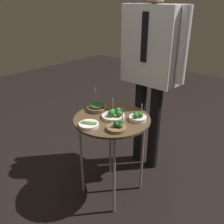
{
  "coord_description": "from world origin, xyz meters",
  "views": [
    {
      "loc": [
        1.13,
        -1.28,
        1.53
      ],
      "look_at": [
        0.0,
        0.0,
        0.75
      ],
      "focal_mm": 40.0,
      "sensor_mm": 36.0,
      "label": 1
    }
  ],
  "objects_px": {
    "bowl_broccoli_front_right": "(138,117)",
    "serving_cart": "(112,125)",
    "bowl_spinach_far_rim": "(97,107)",
    "bowl_asparagus_back_right": "(89,125)",
    "bowl_broccoli_mid_right": "(117,127)",
    "waiter_figure": "(151,55)",
    "bowl_broccoli_near_rim": "(114,115)"
  },
  "relations": [
    {
      "from": "bowl_spinach_far_rim",
      "to": "bowl_asparagus_back_right",
      "type": "distance_m",
      "value": 0.28
    },
    {
      "from": "bowl_broccoli_front_right",
      "to": "waiter_figure",
      "type": "height_order",
      "value": "waiter_figure"
    },
    {
      "from": "bowl_asparagus_back_right",
      "to": "serving_cart",
      "type": "bearing_deg",
      "value": 80.66
    },
    {
      "from": "bowl_spinach_far_rim",
      "to": "bowl_asparagus_back_right",
      "type": "xyz_separation_m",
      "value": [
        0.15,
        -0.23,
        -0.01
      ]
    },
    {
      "from": "bowl_broccoli_near_rim",
      "to": "bowl_broccoli_front_right",
      "type": "bearing_deg",
      "value": 29.52
    },
    {
      "from": "bowl_asparagus_back_right",
      "to": "waiter_figure",
      "type": "distance_m",
      "value": 0.83
    },
    {
      "from": "serving_cart",
      "to": "bowl_broccoli_near_rim",
      "type": "distance_m",
      "value": 0.09
    },
    {
      "from": "bowl_broccoli_mid_right",
      "to": "serving_cart",
      "type": "bearing_deg",
      "value": 141.71
    },
    {
      "from": "bowl_asparagus_back_right",
      "to": "waiter_figure",
      "type": "height_order",
      "value": "waiter_figure"
    },
    {
      "from": "bowl_asparagus_back_right",
      "to": "bowl_broccoli_mid_right",
      "type": "height_order",
      "value": "bowl_broccoli_mid_right"
    },
    {
      "from": "bowl_broccoli_near_rim",
      "to": "bowl_broccoli_mid_right",
      "type": "bearing_deg",
      "value": -42.27
    },
    {
      "from": "bowl_broccoli_front_right",
      "to": "bowl_broccoli_mid_right",
      "type": "height_order",
      "value": "bowl_broccoli_mid_right"
    },
    {
      "from": "bowl_broccoli_front_right",
      "to": "bowl_broccoli_mid_right",
      "type": "relative_size",
      "value": 0.77
    },
    {
      "from": "serving_cart",
      "to": "bowl_asparagus_back_right",
      "type": "relative_size",
      "value": 4.81
    },
    {
      "from": "bowl_broccoli_near_rim",
      "to": "serving_cart",
      "type": "bearing_deg",
      "value": -140.58
    },
    {
      "from": "bowl_spinach_far_rim",
      "to": "bowl_broccoli_mid_right",
      "type": "height_order",
      "value": "bowl_spinach_far_rim"
    },
    {
      "from": "serving_cart",
      "to": "bowl_spinach_far_rim",
      "type": "relative_size",
      "value": 3.89
    },
    {
      "from": "bowl_asparagus_back_right",
      "to": "bowl_broccoli_mid_right",
      "type": "xyz_separation_m",
      "value": [
        0.18,
        0.09,
        0.01
      ]
    },
    {
      "from": "bowl_asparagus_back_right",
      "to": "bowl_broccoli_mid_right",
      "type": "bearing_deg",
      "value": 27.3
    },
    {
      "from": "bowl_broccoli_front_right",
      "to": "bowl_spinach_far_rim",
      "type": "height_order",
      "value": "bowl_spinach_far_rim"
    },
    {
      "from": "bowl_broccoli_near_rim",
      "to": "bowl_broccoli_mid_right",
      "type": "distance_m",
      "value": 0.19
    },
    {
      "from": "serving_cart",
      "to": "bowl_spinach_far_rim",
      "type": "xyz_separation_m",
      "value": [
        -0.18,
        0.02,
        0.09
      ]
    },
    {
      "from": "bowl_asparagus_back_right",
      "to": "waiter_figure",
      "type": "xyz_separation_m",
      "value": [
        0.02,
        0.73,
        0.38
      ]
    },
    {
      "from": "waiter_figure",
      "to": "bowl_broccoli_near_rim",
      "type": "bearing_deg",
      "value": -86.96
    },
    {
      "from": "bowl_spinach_far_rim",
      "to": "bowl_asparagus_back_right",
      "type": "relative_size",
      "value": 1.24
    },
    {
      "from": "bowl_broccoli_front_right",
      "to": "serving_cart",
      "type": "bearing_deg",
      "value": -149.82
    },
    {
      "from": "serving_cart",
      "to": "bowl_spinach_far_rim",
      "type": "height_order",
      "value": "bowl_spinach_far_rim"
    },
    {
      "from": "bowl_broccoli_front_right",
      "to": "bowl_broccoli_near_rim",
      "type": "bearing_deg",
      "value": -150.48
    },
    {
      "from": "bowl_asparagus_back_right",
      "to": "waiter_figure",
      "type": "bearing_deg",
      "value": 88.64
    },
    {
      "from": "bowl_broccoli_mid_right",
      "to": "bowl_spinach_far_rim",
      "type": "bearing_deg",
      "value": 157.03
    },
    {
      "from": "bowl_broccoli_front_right",
      "to": "waiter_figure",
      "type": "distance_m",
      "value": 0.59
    },
    {
      "from": "serving_cart",
      "to": "bowl_broccoli_front_right",
      "type": "xyz_separation_m",
      "value": [
        0.17,
        0.1,
        0.08
      ]
    }
  ]
}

